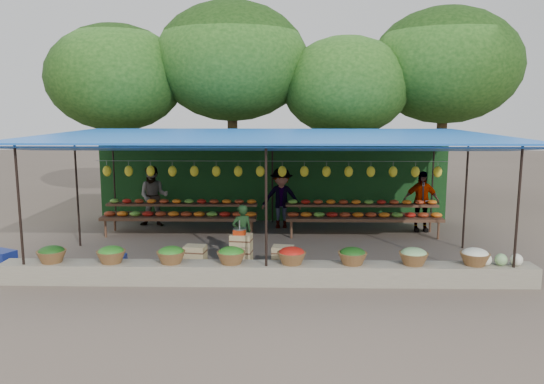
{
  "coord_description": "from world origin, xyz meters",
  "views": [
    {
      "loc": [
        0.33,
        -12.89,
        3.48
      ],
      "look_at": [
        0.05,
        0.2,
        1.37
      ],
      "focal_mm": 35.0,
      "sensor_mm": 36.0,
      "label": 1
    }
  ],
  "objects_px": {
    "vendor_seated": "(242,232)",
    "blue_crate_back": "(2,258)",
    "crate_counter": "(240,255)",
    "blue_crate_front": "(114,262)",
    "weighing_scale": "(240,231)"
  },
  "relations": [
    {
      "from": "vendor_seated",
      "to": "weighing_scale",
      "type": "bearing_deg",
      "value": 69.69
    },
    {
      "from": "weighing_scale",
      "to": "blue_crate_back",
      "type": "distance_m",
      "value": 5.35
    },
    {
      "from": "crate_counter",
      "to": "weighing_scale",
      "type": "distance_m",
      "value": 0.53
    },
    {
      "from": "crate_counter",
      "to": "blue_crate_front",
      "type": "xyz_separation_m",
      "value": [
        -2.72,
        -0.08,
        -0.16
      ]
    },
    {
      "from": "crate_counter",
      "to": "blue_crate_front",
      "type": "relative_size",
      "value": 4.73
    },
    {
      "from": "crate_counter",
      "to": "vendor_seated",
      "type": "height_order",
      "value": "vendor_seated"
    },
    {
      "from": "crate_counter",
      "to": "vendor_seated",
      "type": "bearing_deg",
      "value": 90.78
    },
    {
      "from": "blue_crate_back",
      "to": "crate_counter",
      "type": "bearing_deg",
      "value": 22.37
    },
    {
      "from": "vendor_seated",
      "to": "blue_crate_front",
      "type": "bearing_deg",
      "value": -4.31
    },
    {
      "from": "blue_crate_back",
      "to": "weighing_scale",
      "type": "bearing_deg",
      "value": 22.37
    },
    {
      "from": "crate_counter",
      "to": "vendor_seated",
      "type": "distance_m",
      "value": 0.79
    },
    {
      "from": "weighing_scale",
      "to": "vendor_seated",
      "type": "relative_size",
      "value": 0.24
    },
    {
      "from": "vendor_seated",
      "to": "blue_crate_back",
      "type": "distance_m",
      "value": 5.35
    },
    {
      "from": "vendor_seated",
      "to": "blue_crate_back",
      "type": "xyz_separation_m",
      "value": [
        -5.3,
        -0.55,
        -0.48
      ]
    },
    {
      "from": "crate_counter",
      "to": "blue_crate_back",
      "type": "xyz_separation_m",
      "value": [
        -5.31,
        0.17,
        -0.15
      ]
    }
  ]
}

